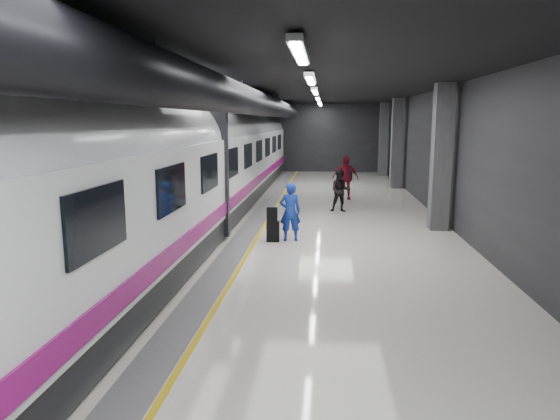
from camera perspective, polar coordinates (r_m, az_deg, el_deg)
name	(u,v)px	position (r m, az deg, el deg)	size (l,w,h in m)	color
ground	(289,241)	(14.25, 1.03, -3.54)	(40.00, 40.00, 0.00)	silver
platform_hall	(282,115)	(14.82, 0.23, 10.79)	(10.02, 40.02, 4.51)	black
train	(175,167)	(14.51, -11.88, 4.79)	(3.05, 38.00, 4.05)	black
traveler_main	(290,212)	(14.10, 1.16, -0.22)	(0.61, 0.40, 1.67)	blue
suitcase_main	(273,231)	(14.10, -0.80, -2.45)	(0.36, 0.23, 0.59)	black
shoulder_bag	(272,214)	(13.98, -0.91, -0.50)	(0.30, 0.16, 0.40)	black
traveler_far_a	(341,191)	(18.79, 6.93, 2.18)	(0.77, 0.60, 1.59)	black
traveler_far_b	(345,178)	(21.87, 7.48, 3.68)	(1.11, 0.46, 1.89)	maroon
suitcase_far	(349,175)	(29.20, 7.90, 3.94)	(0.36, 0.23, 0.53)	black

